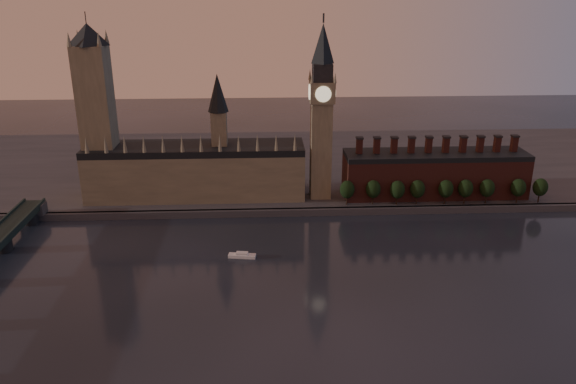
# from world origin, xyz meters

# --- Properties ---
(ground) EXTENTS (900.00, 900.00, 0.00)m
(ground) POSITION_xyz_m (0.00, 0.00, 0.00)
(ground) COLOR black
(ground) RESTS_ON ground
(north_bank) EXTENTS (900.00, 182.00, 4.00)m
(north_bank) POSITION_xyz_m (0.00, 178.04, 2.00)
(north_bank) COLOR #46464B
(north_bank) RESTS_ON ground
(palace_of_westminster) EXTENTS (130.00, 30.30, 74.00)m
(palace_of_westminster) POSITION_xyz_m (-64.41, 114.91, 21.63)
(palace_of_westminster) COLOR gray
(palace_of_westminster) RESTS_ON north_bank
(victoria_tower) EXTENTS (24.00, 24.00, 108.00)m
(victoria_tower) POSITION_xyz_m (-120.00, 115.00, 59.09)
(victoria_tower) COLOR gray
(victoria_tower) RESTS_ON north_bank
(big_ben) EXTENTS (15.00, 15.00, 107.00)m
(big_ben) POSITION_xyz_m (10.00, 110.00, 56.83)
(big_ben) COLOR gray
(big_ben) RESTS_ON north_bank
(chimney_block) EXTENTS (110.00, 25.00, 37.00)m
(chimney_block) POSITION_xyz_m (80.00, 110.00, 17.82)
(chimney_block) COLOR #5E2923
(chimney_block) RESTS_ON north_bank
(embankment_tree_0) EXTENTS (8.60, 8.60, 14.88)m
(embankment_tree_0) POSITION_xyz_m (24.37, 95.28, 13.47)
(embankment_tree_0) COLOR black
(embankment_tree_0) RESTS_ON north_bank
(embankment_tree_1) EXTENTS (8.60, 8.60, 14.88)m
(embankment_tree_1) POSITION_xyz_m (39.71, 95.22, 13.47)
(embankment_tree_1) COLOR black
(embankment_tree_1) RESTS_ON north_bank
(embankment_tree_2) EXTENTS (8.60, 8.60, 14.88)m
(embankment_tree_2) POSITION_xyz_m (53.66, 93.77, 13.47)
(embankment_tree_2) COLOR black
(embankment_tree_2) RESTS_ON north_bank
(embankment_tree_3) EXTENTS (8.60, 8.60, 14.88)m
(embankment_tree_3) POSITION_xyz_m (65.63, 94.22, 13.47)
(embankment_tree_3) COLOR black
(embankment_tree_3) RESTS_ON north_bank
(embankment_tree_4) EXTENTS (8.60, 8.60, 14.88)m
(embankment_tree_4) POSITION_xyz_m (82.35, 93.77, 13.47)
(embankment_tree_4) COLOR black
(embankment_tree_4) RESTS_ON north_bank
(embankment_tree_5) EXTENTS (8.60, 8.60, 14.88)m
(embankment_tree_5) POSITION_xyz_m (94.06, 93.72, 13.47)
(embankment_tree_5) COLOR black
(embankment_tree_5) RESTS_ON north_bank
(embankment_tree_6) EXTENTS (8.60, 8.60, 14.88)m
(embankment_tree_6) POSITION_xyz_m (106.97, 93.71, 13.47)
(embankment_tree_6) COLOR black
(embankment_tree_6) RESTS_ON north_bank
(embankment_tree_7) EXTENTS (8.60, 8.60, 14.88)m
(embankment_tree_7) POSITION_xyz_m (125.62, 93.64, 13.47)
(embankment_tree_7) COLOR black
(embankment_tree_7) RESTS_ON north_bank
(embankment_tree_8) EXTENTS (8.60, 8.60, 14.88)m
(embankment_tree_8) POSITION_xyz_m (138.86, 93.68, 13.47)
(embankment_tree_8) COLOR black
(embankment_tree_8) RESTS_ON north_bank
(river_boat) EXTENTS (13.81, 5.71, 2.68)m
(river_boat) POSITION_xyz_m (-35.54, 38.10, 1.03)
(river_boat) COLOR silver
(river_boat) RESTS_ON ground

